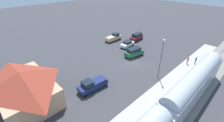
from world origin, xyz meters
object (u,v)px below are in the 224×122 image
(station_building, at_px, (24,86))
(pedestrian_waiting_far, at_px, (188,60))
(sedan_white, at_px, (127,44))
(pedestrian_on_platform, at_px, (196,60))
(suv_maroon, at_px, (137,37))
(light_pole_near_platform, at_px, (162,54))
(pickup_tan, at_px, (114,37))
(pickup_navy, at_px, (92,84))
(suv_green, at_px, (134,52))

(station_building, height_order, pedestrian_waiting_far, station_building)
(sedan_white, bearing_deg, pedestrian_on_platform, -169.40)
(suv_maroon, xyz_separation_m, light_pole_near_platform, (-15.29, 12.86, 3.86))
(pickup_tan, distance_m, sedan_white, 6.13)
(sedan_white, bearing_deg, pickup_tan, -4.98)
(station_building, bearing_deg, pickup_navy, -119.05)
(pedestrian_on_platform, distance_m, pickup_tan, 23.63)
(station_building, relative_size, pedestrian_on_platform, 7.14)
(suv_green, bearing_deg, sedan_white, -33.12)
(pedestrian_on_platform, bearing_deg, pickup_tan, 6.61)
(station_building, bearing_deg, suv_green, -95.19)
(pickup_tan, distance_m, suv_maroon, 7.27)
(pickup_tan, bearing_deg, sedan_white, 175.02)
(pedestrian_on_platform, relative_size, pedestrian_waiting_far, 1.00)
(suv_maroon, height_order, light_pole_near_platform, light_pole_near_platform)
(suv_maroon, relative_size, sedan_white, 1.09)
(pedestrian_waiting_far, distance_m, light_pole_near_platform, 9.76)
(pedestrian_on_platform, height_order, light_pole_near_platform, light_pole_near_platform)
(station_building, distance_m, pickup_tan, 29.74)
(pickup_tan, height_order, sedan_white, pickup_tan)
(pickup_tan, height_order, light_pole_near_platform, light_pole_near_platform)
(pedestrian_waiting_far, relative_size, pickup_tan, 0.32)
(pickup_navy, bearing_deg, pedestrian_waiting_far, -112.02)
(pedestrian_waiting_far, relative_size, light_pole_near_platform, 0.21)
(suv_maroon, bearing_deg, sedan_white, 102.64)
(pickup_tan, bearing_deg, station_building, 107.34)
(pedestrian_on_platform, bearing_deg, pedestrian_waiting_far, 47.52)
(pedestrian_waiting_far, xyz_separation_m, sedan_white, (16.14, 1.91, -0.40))
(pedestrian_on_platform, distance_m, light_pole_near_platform, 11.29)
(station_building, distance_m, sedan_white, 28.00)
(suv_maroon, relative_size, pickup_navy, 0.92)
(station_building, height_order, pickup_navy, station_building)
(sedan_white, bearing_deg, light_pole_near_platform, 153.88)
(pedestrian_on_platform, bearing_deg, station_building, 64.77)
(station_building, bearing_deg, pickup_tan, -72.66)
(pickup_tan, bearing_deg, pedestrian_waiting_far, -176.45)
(suv_maroon, distance_m, sedan_white, 6.18)
(pedestrian_waiting_far, relative_size, suv_maroon, 0.34)
(pedestrian_on_platform, height_order, pickup_navy, pickup_navy)
(station_building, xyz_separation_m, pedestrian_waiting_far, (-13.40, -29.71, -1.58))
(suv_green, distance_m, light_pole_near_platform, 10.40)
(suv_green, height_order, sedan_white, suv_green)
(suv_maroon, bearing_deg, pickup_navy, 110.44)
(pedestrian_on_platform, height_order, suv_maroon, suv_maroon)
(pickup_navy, xyz_separation_m, light_pole_near_platform, (-6.10, -11.79, 3.98))
(station_building, relative_size, suv_maroon, 2.41)
(suv_green, distance_m, suv_maroon, 11.22)
(station_building, relative_size, pickup_tan, 2.26)
(station_building, relative_size, pedestrian_waiting_far, 7.14)
(pedestrian_on_platform, xyz_separation_m, pickup_tan, (23.48, 2.72, -0.25))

